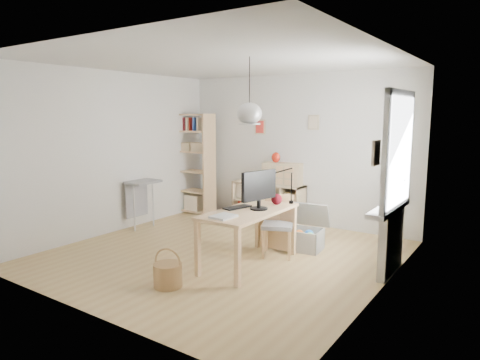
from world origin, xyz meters
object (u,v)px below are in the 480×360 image
Objects in this scene: desk at (249,217)px; cube_shelf at (268,205)px; monitor at (259,188)px; tall_bookshelf at (194,159)px; storage_chest at (303,234)px; drawer_chest at (282,174)px; chair at (278,221)px.

desk reaches higher than cube_shelf.
monitor reaches higher than desk.
cube_shelf is at bearing 10.19° from tall_bookshelf.
desk is at bearing -110.76° from storage_chest.
desk is 2.31m from drawer_chest.
desk is at bearing -124.50° from chair.
tall_bookshelf is 2.68× the size of storage_chest.
storage_chest is (1.30, -1.17, -0.09)m from cube_shelf.
drawer_chest is (-0.81, 1.60, 0.43)m from chair.
drawer_chest reaches higher than desk.
monitor reaches higher than drawer_chest.
drawer_chest is (-0.79, 2.09, -0.12)m from monitor.
tall_bookshelf reaches higher than chair.
chair is at bearing 79.36° from desk.
desk is 0.41m from monitor.
storage_chest is (0.17, 0.47, -0.28)m from chair.
chair is at bearing -55.48° from cube_shelf.
monitor reaches higher than chair.
desk is 3.27m from tall_bookshelf.
tall_bookshelf is (-2.59, 1.95, 0.43)m from desk.
drawer_chest is at bearing 92.97° from chair.
monitor is at bearing -107.09° from storage_chest.
tall_bookshelf is at bearing 176.98° from drawer_chest.
tall_bookshelf is 3.25m from monitor.
drawer_chest is (-0.70, 2.19, 0.26)m from desk.
desk is 0.62m from chair.
cube_shelf is 1.64× the size of chair.
chair is 0.74m from monitor.
cube_shelf is (-1.02, 2.23, -0.36)m from desk.
chair is 1.45× the size of monitor.
desk is 1.18m from storage_chest.
desk is at bearing -82.52° from drawer_chest.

